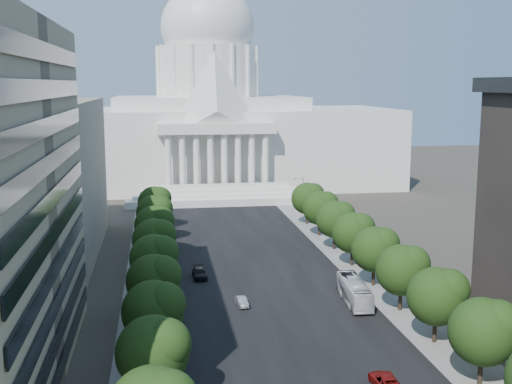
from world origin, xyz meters
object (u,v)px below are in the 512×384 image
car_red (386,381)px  car_dark_b (199,273)px  car_silver (242,302)px  city_bus (354,291)px

car_red → car_dark_b: size_ratio=1.02×
car_silver → city_bus: (17.23, -1.01, 1.12)m
car_silver → city_bus: city_bus is taller
car_dark_b → city_bus: bearing=-38.7°
car_dark_b → city_bus: (22.61, -16.17, 0.97)m
car_red → car_dark_b: bearing=-67.7°
car_silver → car_dark_b: bearing=103.7°
car_red → city_bus: (5.06, 27.70, 0.99)m
car_dark_b → city_bus: size_ratio=0.44×
car_red → car_dark_b: 47.25m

